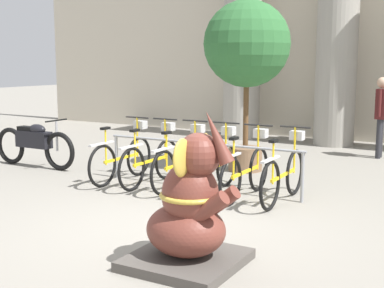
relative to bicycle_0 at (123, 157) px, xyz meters
The scene contains 15 objects.
ground_plane 2.78m from the bicycle_0, 41.03° to the right, with size 60.00×60.00×0.00m, color gray.
building_facade 7.56m from the bicycle_0, 73.06° to the left, with size 20.00×0.20×6.00m.
column_left 6.22m from the bicycle_0, 94.19° to the left, with size 1.23×1.23×5.16m.
column_middle 6.54m from the bicycle_0, 70.35° to the left, with size 1.23×1.23×5.16m.
bike_rack 1.47m from the bicycle_0, ahead, with size 3.50×0.05×0.77m.
bicycle_0 is the anchor object (origin of this frame).
bicycle_1 0.58m from the bicycle_0, ahead, with size 0.48×1.74×1.07m.
bicycle_2 1.16m from the bicycle_0, ahead, with size 0.48×1.74×1.07m.
bicycle_3 1.74m from the bicycle_0, ahead, with size 0.48×1.74×1.07m.
bicycle_4 2.32m from the bicycle_0, ahead, with size 0.48×1.74×1.07m.
bicycle_5 2.90m from the bicycle_0, ahead, with size 0.48×1.74×1.07m.
elephant_statue 4.05m from the bicycle_0, 43.38° to the right, with size 1.07×1.07×1.61m.
motorcycle 2.23m from the bicycle_0, behind, with size 2.05×0.55×0.96m.
person_pedestrian 5.67m from the bicycle_0, 52.88° to the left, with size 0.23×0.47×1.72m.
potted_tree 3.01m from the bicycle_0, 51.79° to the left, with size 1.59×1.59×3.16m.
Camera 1 is at (3.46, -5.45, 2.05)m, focal length 50.00 mm.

